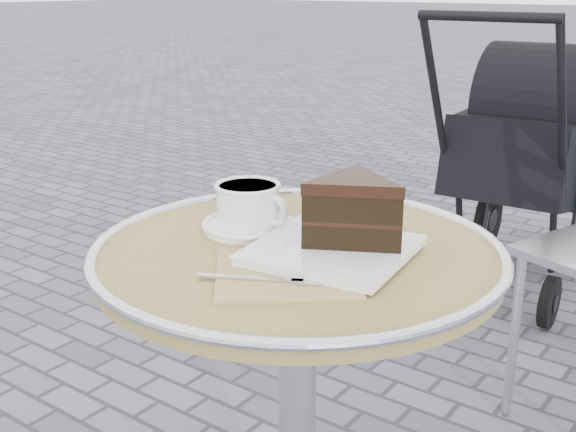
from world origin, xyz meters
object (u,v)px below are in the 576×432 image
Objects in this scene: cake_plate_set at (347,220)px; baby_stroller at (529,164)px; cafe_table at (297,333)px; cappuccino_set at (249,210)px.

baby_stroller reaches higher than cake_plate_set.
baby_stroller reaches higher than cafe_table.
cappuccino_set is at bearing 168.53° from cafe_table.
cake_plate_set is at bearing -0.11° from cappuccino_set.
baby_stroller is (-0.06, 1.81, -0.28)m from cappuccino_set.
cafe_table is 4.06× the size of cappuccino_set.
cappuccino_set is (-0.13, 0.03, 0.20)m from cafe_table.
cafe_table is at bearing -11.05° from cappuccino_set.
cappuccino_set reaches higher than cafe_table.
cappuccino_set is 0.46× the size of cake_plate_set.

